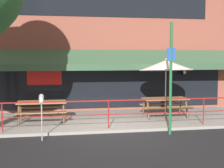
{
  "coord_description": "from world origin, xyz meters",
  "views": [
    {
      "loc": [
        -1.68,
        -10.0,
        2.5
      ],
      "look_at": [
        0.35,
        1.6,
        1.5
      ],
      "focal_mm": 50.0,
      "sensor_mm": 36.0,
      "label": 1
    }
  ],
  "objects_px": {
    "picnic_table_left": "(42,106)",
    "street_sign_pole": "(171,77)",
    "picnic_table_centre": "(165,102)",
    "parking_meter_near": "(41,103)",
    "patio_umbrella_centre": "(166,66)"
  },
  "relations": [
    {
      "from": "parking_meter_near",
      "to": "patio_umbrella_centre",
      "type": "bearing_deg",
      "value": 27.5
    },
    {
      "from": "picnic_table_centre",
      "to": "street_sign_pole",
      "type": "xyz_separation_m",
      "value": [
        -0.69,
        -2.42,
        1.16
      ]
    },
    {
      "from": "patio_umbrella_centre",
      "to": "street_sign_pole",
      "type": "xyz_separation_m",
      "value": [
        -0.69,
        -2.38,
        -0.31
      ]
    },
    {
      "from": "picnic_table_left",
      "to": "street_sign_pole",
      "type": "distance_m",
      "value": 4.91
    },
    {
      "from": "street_sign_pole",
      "to": "picnic_table_centre",
      "type": "bearing_deg",
      "value": 74.2
    },
    {
      "from": "parking_meter_near",
      "to": "street_sign_pole",
      "type": "bearing_deg",
      "value": 1.51
    },
    {
      "from": "parking_meter_near",
      "to": "street_sign_pole",
      "type": "distance_m",
      "value": 4.15
    },
    {
      "from": "picnic_table_left",
      "to": "patio_umbrella_centre",
      "type": "bearing_deg",
      "value": 1.21
    },
    {
      "from": "patio_umbrella_centre",
      "to": "parking_meter_near",
      "type": "relative_size",
      "value": 1.67
    },
    {
      "from": "parking_meter_near",
      "to": "picnic_table_left",
      "type": "bearing_deg",
      "value": 92.77
    },
    {
      "from": "picnic_table_left",
      "to": "street_sign_pole",
      "type": "height_order",
      "value": "street_sign_pole"
    },
    {
      "from": "picnic_table_centre",
      "to": "parking_meter_near",
      "type": "distance_m",
      "value": 5.42
    },
    {
      "from": "street_sign_pole",
      "to": "picnic_table_left",
      "type": "bearing_deg",
      "value": 151.57
    },
    {
      "from": "patio_umbrella_centre",
      "to": "street_sign_pole",
      "type": "bearing_deg",
      "value": -106.11
    },
    {
      "from": "picnic_table_left",
      "to": "street_sign_pole",
      "type": "relative_size",
      "value": 0.5
    }
  ]
}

